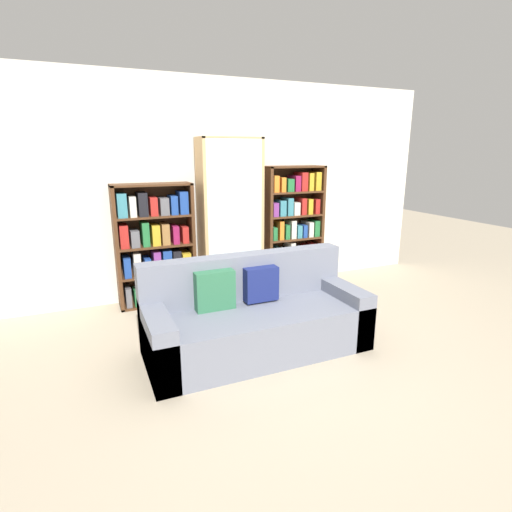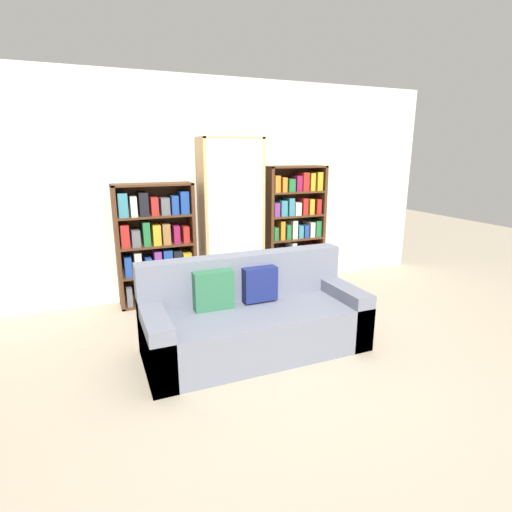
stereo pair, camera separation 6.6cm
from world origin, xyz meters
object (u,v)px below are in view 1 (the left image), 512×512
display_cabinet (230,218)px  bookshelf_left (155,247)px  couch (255,319)px  wine_bottle (311,295)px  bookshelf_right (292,228)px

display_cabinet → bookshelf_left: bearing=179.1°
couch → wine_bottle: size_ratio=5.09×
couch → bookshelf_right: bookshelf_right is taller
bookshelf_left → display_cabinet: (0.95, -0.02, 0.30)m
couch → bookshelf_right: (1.25, 1.59, 0.49)m
bookshelf_right → couch: bearing=-128.3°
display_cabinet → wine_bottle: (0.67, -0.91, -0.83)m
display_cabinet → bookshelf_right: 0.94m
bookshelf_right → wine_bottle: 1.14m
bookshelf_left → wine_bottle: (1.63, -0.92, -0.54)m
bookshelf_left → display_cabinet: size_ratio=0.73×
bookshelf_left → display_cabinet: display_cabinet is taller
wine_bottle → bookshelf_left: bearing=150.4°
bookshelf_left → bookshelf_right: bookshelf_right is taller
display_cabinet → bookshelf_right: bearing=1.0°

